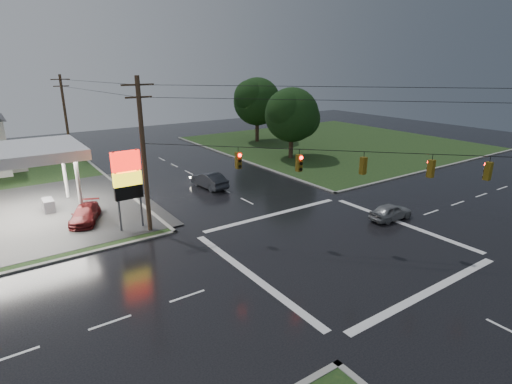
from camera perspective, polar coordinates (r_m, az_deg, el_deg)
ground at (r=27.80m, az=11.35°, el=-7.44°), size 120.00×120.00×0.00m
grass_ne at (r=63.06m, az=11.16°, el=6.85°), size 36.00×36.00×0.08m
pylon_sign at (r=29.84m, az=-17.92°, el=2.01°), size 2.00×0.35×6.00m
utility_pole_nw at (r=28.79m, az=-15.75°, el=5.17°), size 2.20×0.32×11.00m
utility_pole_n at (r=56.28m, az=-25.56°, el=9.78°), size 2.20×0.32×10.50m
traffic_signals at (r=25.75m, az=12.29°, el=5.72°), size 26.87×26.87×1.47m
tree_ne_near at (r=51.34m, az=5.26°, el=10.90°), size 7.99×6.80×8.98m
tree_ne_far at (r=62.60m, az=0.28°, el=12.78°), size 8.46×7.20×9.80m
car_north at (r=39.67m, az=-6.71°, el=1.71°), size 2.02×4.76×1.53m
car_crossing at (r=33.11m, az=18.68°, el=-2.67°), size 3.81×1.66×1.28m
car_pump at (r=33.57m, az=-23.23°, el=-2.92°), size 3.38×4.75×1.28m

